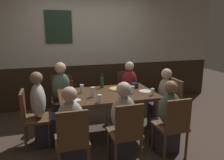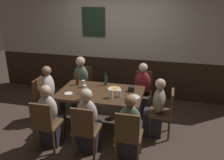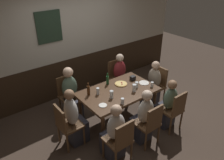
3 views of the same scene
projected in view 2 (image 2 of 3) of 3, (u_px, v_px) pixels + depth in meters
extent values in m
plane|color=#423328|center=(101.00, 126.00, 4.75)|extent=(12.00, 12.00, 0.00)
cube|color=#332316|center=(119.00, 76.00, 6.09)|extent=(6.40, 0.10, 0.95)
cube|color=beige|center=(120.00, 24.00, 5.63)|extent=(6.40, 0.10, 1.65)
cube|color=#233828|center=(94.00, 22.00, 5.70)|extent=(0.56, 0.03, 0.68)
cube|color=#472D1C|center=(101.00, 93.00, 4.50)|extent=(1.55, 0.95, 0.05)
cylinder|color=#472D1C|center=(60.00, 116.00, 4.42)|extent=(0.07, 0.07, 0.69)
cylinder|color=#472D1C|center=(133.00, 126.00, 4.12)|extent=(0.07, 0.07, 0.69)
cylinder|color=#472D1C|center=(76.00, 99.00, 5.14)|extent=(0.07, 0.07, 0.69)
cylinder|color=#472D1C|center=(139.00, 105.00, 4.84)|extent=(0.07, 0.07, 0.69)
cube|color=brown|center=(48.00, 101.00, 4.85)|extent=(0.40, 0.40, 0.04)
cube|color=brown|center=(38.00, 89.00, 4.81)|extent=(0.04, 0.36, 0.43)
cylinder|color=brown|center=(60.00, 108.00, 5.05)|extent=(0.04, 0.04, 0.41)
cylinder|color=brown|center=(52.00, 116.00, 4.74)|extent=(0.04, 0.04, 0.41)
cylinder|color=brown|center=(45.00, 106.00, 5.12)|extent=(0.04, 0.04, 0.41)
cylinder|color=brown|center=(37.00, 114.00, 4.81)|extent=(0.04, 0.04, 0.41)
cube|color=brown|center=(129.00, 135.00, 3.71)|extent=(0.40, 0.40, 0.04)
cube|color=brown|center=(127.00, 128.00, 3.46)|extent=(0.36, 0.04, 0.43)
cylinder|color=brown|center=(120.00, 140.00, 3.98)|extent=(0.04, 0.04, 0.41)
cylinder|color=brown|center=(141.00, 143.00, 3.90)|extent=(0.04, 0.04, 0.41)
cylinder|color=brown|center=(115.00, 152.00, 3.67)|extent=(0.04, 0.04, 0.41)
cylinder|color=brown|center=(138.00, 156.00, 3.59)|extent=(0.04, 0.04, 0.41)
cube|color=brown|center=(87.00, 129.00, 3.86)|extent=(0.40, 0.40, 0.04)
cube|color=brown|center=(82.00, 122.00, 3.61)|extent=(0.36, 0.04, 0.43)
cylinder|color=brown|center=(81.00, 134.00, 4.13)|extent=(0.04, 0.04, 0.41)
cylinder|color=brown|center=(100.00, 137.00, 4.05)|extent=(0.04, 0.04, 0.41)
cylinder|color=brown|center=(73.00, 146.00, 3.82)|extent=(0.04, 0.04, 0.41)
cylinder|color=brown|center=(94.00, 149.00, 3.75)|extent=(0.04, 0.04, 0.41)
cube|color=brown|center=(142.00, 93.00, 5.19)|extent=(0.40, 0.40, 0.04)
cube|color=brown|center=(144.00, 80.00, 5.27)|extent=(0.36, 0.04, 0.43)
cylinder|color=brown|center=(149.00, 107.00, 5.08)|extent=(0.04, 0.04, 0.41)
cylinder|color=brown|center=(133.00, 105.00, 5.15)|extent=(0.04, 0.04, 0.41)
cylinder|color=brown|center=(150.00, 100.00, 5.38)|extent=(0.04, 0.04, 0.41)
cylinder|color=brown|center=(135.00, 99.00, 5.46)|extent=(0.04, 0.04, 0.41)
cube|color=brown|center=(160.00, 113.00, 4.35)|extent=(0.40, 0.40, 0.04)
cube|color=brown|center=(172.00, 103.00, 4.23)|extent=(0.04, 0.36, 0.43)
cylinder|color=brown|center=(149.00, 128.00, 4.31)|extent=(0.04, 0.04, 0.41)
cylinder|color=brown|center=(151.00, 119.00, 4.62)|extent=(0.04, 0.04, 0.41)
cylinder|color=brown|center=(169.00, 130.00, 4.24)|extent=(0.04, 0.04, 0.41)
cylinder|color=brown|center=(169.00, 121.00, 4.55)|extent=(0.04, 0.04, 0.41)
cube|color=brown|center=(82.00, 88.00, 5.50)|extent=(0.40, 0.40, 0.04)
cube|color=brown|center=(85.00, 75.00, 5.58)|extent=(0.36, 0.04, 0.43)
cylinder|color=brown|center=(87.00, 100.00, 5.38)|extent=(0.04, 0.04, 0.41)
cylinder|color=brown|center=(73.00, 99.00, 5.46)|extent=(0.04, 0.04, 0.41)
cylinder|color=brown|center=(92.00, 94.00, 5.69)|extent=(0.04, 0.04, 0.41)
cylinder|color=brown|center=(78.00, 93.00, 5.77)|extent=(0.04, 0.04, 0.41)
cube|color=brown|center=(48.00, 124.00, 4.01)|extent=(0.40, 0.40, 0.04)
cube|color=brown|center=(41.00, 117.00, 3.77)|extent=(0.36, 0.04, 0.43)
cylinder|color=brown|center=(45.00, 129.00, 4.28)|extent=(0.04, 0.04, 0.41)
cylinder|color=brown|center=(63.00, 131.00, 4.21)|extent=(0.04, 0.04, 0.41)
cylinder|color=brown|center=(35.00, 140.00, 3.98)|extent=(0.04, 0.04, 0.41)
cylinder|color=brown|center=(54.00, 143.00, 3.90)|extent=(0.04, 0.04, 0.41)
cube|color=#2D2D38|center=(54.00, 110.00, 4.89)|extent=(0.34, 0.32, 0.45)
ellipsoid|color=silver|center=(48.00, 88.00, 4.74)|extent=(0.22, 0.34, 0.54)
sphere|color=#936B4C|center=(46.00, 71.00, 4.62)|extent=(0.18, 0.18, 0.18)
cube|color=#2D2D38|center=(130.00, 141.00, 3.90)|extent=(0.32, 0.34, 0.45)
ellipsoid|color=#56705B|center=(130.00, 119.00, 3.65)|extent=(0.34, 0.22, 0.46)
sphere|color=#936B4C|center=(130.00, 101.00, 3.55)|extent=(0.18, 0.18, 0.18)
cube|color=#2D2D38|center=(90.00, 136.00, 4.05)|extent=(0.32, 0.34, 0.45)
ellipsoid|color=beige|center=(87.00, 114.00, 3.80)|extent=(0.34, 0.22, 0.48)
sphere|color=beige|center=(86.00, 95.00, 3.69)|extent=(0.19, 0.19, 0.19)
cube|color=#2D2D38|center=(141.00, 105.00, 5.14)|extent=(0.32, 0.34, 0.45)
ellipsoid|color=maroon|center=(143.00, 83.00, 5.06)|extent=(0.34, 0.22, 0.49)
sphere|color=beige|center=(143.00, 68.00, 4.94)|extent=(0.19, 0.19, 0.19)
cube|color=#2D2D38|center=(153.00, 122.00, 4.45)|extent=(0.34, 0.32, 0.45)
ellipsoid|color=tan|center=(159.00, 100.00, 4.27)|extent=(0.22, 0.34, 0.47)
sphere|color=#DBB293|center=(160.00, 84.00, 4.16)|extent=(0.18, 0.18, 0.18)
cube|color=#2D2D38|center=(81.00, 98.00, 5.45)|extent=(0.32, 0.34, 0.45)
ellipsoid|color=#56705B|center=(81.00, 77.00, 5.36)|extent=(0.34, 0.22, 0.52)
sphere|color=#DBB293|center=(80.00, 61.00, 5.24)|extent=(0.21, 0.21, 0.21)
cube|color=#2D2D38|center=(52.00, 130.00, 4.20)|extent=(0.32, 0.34, 0.45)
ellipsoid|color=silver|center=(47.00, 109.00, 3.96)|extent=(0.34, 0.22, 0.48)
sphere|color=#DBB293|center=(46.00, 91.00, 3.84)|extent=(0.18, 0.18, 0.18)
cylinder|color=tan|center=(114.00, 89.00, 4.59)|extent=(0.27, 0.27, 0.02)
cylinder|color=#DBB760|center=(114.00, 88.00, 4.59)|extent=(0.23, 0.23, 0.01)
cylinder|color=maroon|center=(116.00, 88.00, 4.60)|extent=(0.03, 0.03, 0.00)
cylinder|color=maroon|center=(112.00, 89.00, 4.54)|extent=(0.03, 0.03, 0.00)
cylinder|color=maroon|center=(115.00, 88.00, 4.58)|extent=(0.03, 0.03, 0.00)
cylinder|color=silver|center=(83.00, 84.00, 4.69)|extent=(0.06, 0.06, 0.14)
cylinder|color=#C6842D|center=(83.00, 85.00, 4.70)|extent=(0.06, 0.06, 0.10)
cylinder|color=silver|center=(111.00, 94.00, 4.22)|extent=(0.08, 0.08, 0.15)
cylinder|color=#C6842D|center=(111.00, 94.00, 4.22)|extent=(0.07, 0.07, 0.13)
cylinder|color=silver|center=(133.00, 100.00, 4.05)|extent=(0.06, 0.06, 0.11)
cylinder|color=#B26623|center=(133.00, 101.00, 4.06)|extent=(0.05, 0.05, 0.05)
cylinder|color=silver|center=(120.00, 93.00, 4.27)|extent=(0.07, 0.07, 0.12)
cylinder|color=gold|center=(120.00, 94.00, 4.27)|extent=(0.06, 0.06, 0.09)
cylinder|color=silver|center=(85.00, 89.00, 4.41)|extent=(0.07, 0.07, 0.15)
cylinder|color=#C6842D|center=(85.00, 90.00, 4.42)|extent=(0.06, 0.06, 0.12)
cylinder|color=silver|center=(82.00, 96.00, 4.16)|extent=(0.06, 0.06, 0.11)
cylinder|color=silver|center=(82.00, 98.00, 4.17)|extent=(0.06, 0.06, 0.07)
cylinder|color=#194723|center=(106.00, 81.00, 4.78)|extent=(0.06, 0.06, 0.18)
cylinder|color=#194723|center=(106.00, 75.00, 4.74)|extent=(0.03, 0.03, 0.07)
cylinder|color=#42230F|center=(77.00, 80.00, 4.80)|extent=(0.06, 0.06, 0.19)
cylinder|color=#42230F|center=(77.00, 74.00, 4.75)|extent=(0.03, 0.03, 0.07)
cylinder|color=white|center=(134.00, 97.00, 4.26)|extent=(0.21, 0.21, 0.01)
cylinder|color=white|center=(68.00, 93.00, 4.40)|extent=(0.15, 0.15, 0.01)
cube|color=black|center=(131.00, 89.00, 4.50)|extent=(0.11, 0.09, 0.09)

